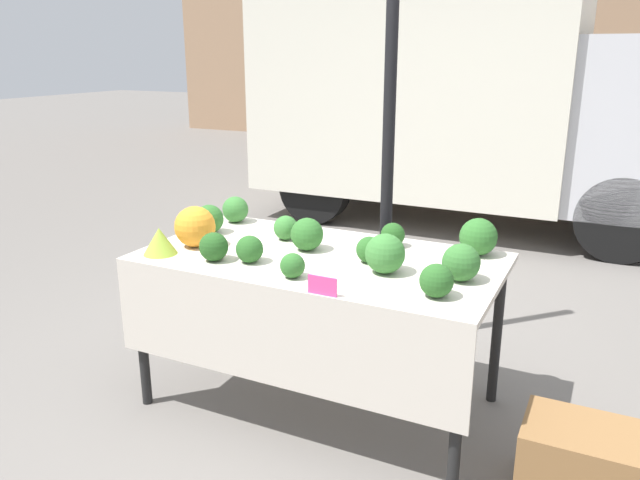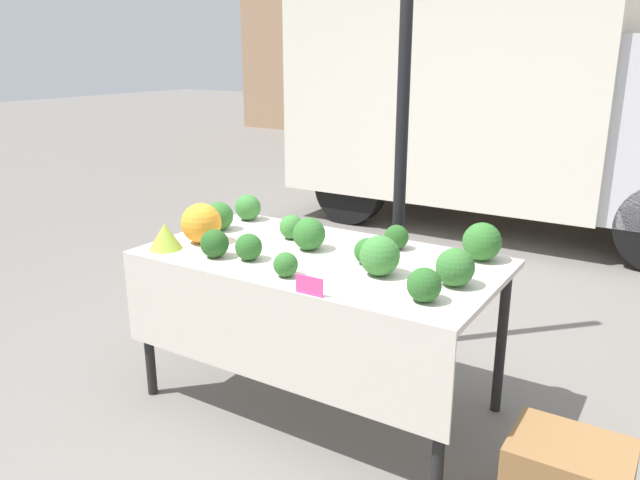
# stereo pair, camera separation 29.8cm
# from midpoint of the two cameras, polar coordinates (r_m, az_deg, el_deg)

# --- Properties ---
(ground_plane) EXTENTS (40.00, 40.00, 0.00)m
(ground_plane) POSITION_cam_midpoint_polar(r_m,az_deg,el_deg) (3.34, 2.64, -14.56)
(ground_plane) COLOR slate
(building_facade) EXTENTS (16.00, 0.60, 4.87)m
(building_facade) POSITION_cam_midpoint_polar(r_m,az_deg,el_deg) (12.30, 26.94, 18.42)
(building_facade) COLOR #9E7A5B
(building_facade) RESTS_ON ground_plane
(tent_pole) EXTENTS (0.07, 0.07, 2.52)m
(tent_pole) POSITION_cam_midpoint_polar(r_m,az_deg,el_deg) (3.56, 9.88, 8.85)
(tent_pole) COLOR black
(tent_pole) RESTS_ON ground_plane
(parked_truck) EXTENTS (4.34, 1.86, 2.47)m
(parked_truck) POSITION_cam_midpoint_polar(r_m,az_deg,el_deg) (6.63, 17.75, 12.41)
(parked_truck) COLOR silver
(parked_truck) RESTS_ON ground_plane
(market_table) EXTENTS (1.71, 0.92, 0.80)m
(market_table) POSITION_cam_midpoint_polar(r_m,az_deg,el_deg) (2.98, 2.21, -3.57)
(market_table) COLOR beige
(market_table) RESTS_ON ground_plane
(orange_cauliflower) EXTENTS (0.21, 0.21, 0.21)m
(orange_cauliflower) POSITION_cam_midpoint_polar(r_m,az_deg,el_deg) (3.21, -8.22, 1.50)
(orange_cauliflower) COLOR orange
(orange_cauliflower) RESTS_ON market_table
(romanesco_head) EXTENTS (0.16, 0.16, 0.13)m
(romanesco_head) POSITION_cam_midpoint_polar(r_m,az_deg,el_deg) (3.15, -11.37, 0.30)
(romanesco_head) COLOR #93B238
(romanesco_head) RESTS_ON market_table
(broccoli_head_0) EXTENTS (0.13, 0.13, 0.13)m
(broccoli_head_0) POSITION_cam_midpoint_polar(r_m,az_deg,el_deg) (2.93, -3.67, -0.68)
(broccoli_head_0) COLOR #285B23
(broccoli_head_0) RESTS_ON market_table
(broccoli_head_1) EXTENTS (0.16, 0.16, 0.16)m
(broccoli_head_1) POSITION_cam_midpoint_polar(r_m,az_deg,el_deg) (3.44, -6.78, 2.14)
(broccoli_head_1) COLOR #2D6628
(broccoli_head_1) RESTS_ON market_table
(broccoli_head_2) EXTENTS (0.14, 0.14, 0.14)m
(broccoli_head_2) POSITION_cam_midpoint_polar(r_m,az_deg,el_deg) (2.50, 12.89, -4.08)
(broccoli_head_2) COLOR #285B23
(broccoli_head_2) RESTS_ON market_table
(broccoli_head_3) EXTENTS (0.14, 0.14, 0.14)m
(broccoli_head_3) POSITION_cam_midpoint_polar(r_m,az_deg,el_deg) (2.98, -6.83, -0.36)
(broccoli_head_3) COLOR #23511E
(broccoli_head_3) RESTS_ON market_table
(broccoli_head_4) EXTENTS (0.13, 0.13, 0.13)m
(broccoli_head_4) POSITION_cam_midpoint_polar(r_m,az_deg,el_deg) (3.26, -0.02, 1.17)
(broccoli_head_4) COLOR #387533
(broccoli_head_4) RESTS_ON market_table
(broccoli_head_5) EXTENTS (0.11, 0.11, 0.11)m
(broccoli_head_5) POSITION_cam_midpoint_polar(r_m,az_deg,el_deg) (2.71, -0.03, -2.31)
(broccoli_head_5) COLOR #2D6628
(broccoli_head_5) RESTS_ON market_table
(broccoli_head_6) EXTENTS (0.18, 0.18, 0.18)m
(broccoli_head_6) POSITION_cam_midpoint_polar(r_m,az_deg,el_deg) (2.75, 8.58, -1.48)
(broccoli_head_6) COLOR #387533
(broccoli_head_6) RESTS_ON market_table
(broccoli_head_7) EXTENTS (0.15, 0.15, 0.15)m
(broccoli_head_7) POSITION_cam_midpoint_polar(r_m,az_deg,el_deg) (3.63, -4.28, 2.95)
(broccoli_head_7) COLOR #387533
(broccoli_head_7) RESTS_ON market_table
(broccoli_head_8) EXTENTS (0.18, 0.18, 0.18)m
(broccoli_head_8) POSITION_cam_midpoint_polar(r_m,az_deg,el_deg) (3.05, 17.33, -0.19)
(broccoli_head_8) COLOR #2D6628
(broccoli_head_8) RESTS_ON market_table
(broccoli_head_9) EXTENTS (0.16, 0.16, 0.16)m
(broccoli_head_9) POSITION_cam_midpoint_polar(r_m,az_deg,el_deg) (2.69, 15.38, -2.47)
(broccoli_head_9) COLOR #336B2D
(broccoli_head_9) RESTS_ON market_table
(broccoli_head_10) EXTENTS (0.16, 0.16, 0.16)m
(broccoli_head_10) POSITION_cam_midpoint_polar(r_m,az_deg,el_deg) (3.07, 1.77, 0.52)
(broccoli_head_10) COLOR #2D6628
(broccoli_head_10) RESTS_ON market_table
(broccoli_head_11) EXTENTS (0.12, 0.12, 0.12)m
(broccoli_head_11) POSITION_cam_midpoint_polar(r_m,az_deg,el_deg) (3.13, 9.71, 0.23)
(broccoli_head_11) COLOR #23511E
(broccoli_head_11) RESTS_ON market_table
(broccoli_head_12) EXTENTS (0.12, 0.12, 0.12)m
(broccoli_head_12) POSITION_cam_midpoint_polar(r_m,az_deg,el_deg) (2.89, 7.29, -1.07)
(broccoli_head_12) COLOR #285B23
(broccoli_head_12) RESTS_ON market_table
(price_sign) EXTENTS (0.13, 0.01, 0.08)m
(price_sign) POSITION_cam_midpoint_polar(r_m,az_deg,el_deg) (2.52, 2.41, -4.25)
(price_sign) COLOR #EF4793
(price_sign) RESTS_ON market_table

